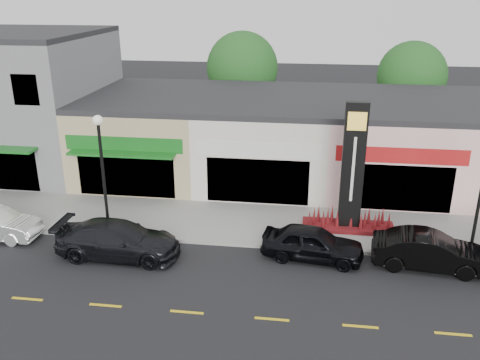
{
  "coord_description": "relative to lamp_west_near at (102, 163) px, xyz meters",
  "views": [
    {
      "loc": [
        0.88,
        -17.65,
        10.73
      ],
      "look_at": [
        -2.06,
        4.0,
        2.4
      ],
      "focal_mm": 38.0,
      "sensor_mm": 36.0,
      "label": 1
    }
  ],
  "objects": [
    {
      "name": "shop_cream",
      "position": [
        6.5,
        8.97,
        -1.08
      ],
      "size": [
        7.0,
        10.01,
        4.8
      ],
      "color": "beige",
      "rests_on": "ground"
    },
    {
      "name": "ground",
      "position": [
        8.0,
        -2.5,
        -3.48
      ],
      "size": [
        120.0,
        120.0,
        0.0
      ],
      "primitive_type": "plane",
      "color": "black",
      "rests_on": "ground"
    },
    {
      "name": "car_black_sedan",
      "position": [
        9.35,
        -1.07,
        -2.76
      ],
      "size": [
        2.25,
        4.42,
        1.44
      ],
      "primitive_type": "imported",
      "rotation": [
        0.0,
        0.0,
        1.44
      ],
      "color": "black",
      "rests_on": "ground"
    },
    {
      "name": "building_grey_2story",
      "position": [
        -10.0,
        8.98,
        0.67
      ],
      "size": [
        12.0,
        10.95,
        8.3
      ],
      "color": "slate",
      "rests_on": "ground"
    },
    {
      "name": "sidewalk",
      "position": [
        8.0,
        1.85,
        -3.4
      ],
      "size": [
        52.0,
        4.3,
        0.15
      ],
      "primitive_type": "cube",
      "color": "gray",
      "rests_on": "ground"
    },
    {
      "name": "tree_rear_mid",
      "position": [
        16.0,
        17.0,
        1.41
      ],
      "size": [
        4.8,
        4.8,
        7.29
      ],
      "color": "#382619",
      "rests_on": "ground"
    },
    {
      "name": "shop_pink_w",
      "position": [
        13.5,
        8.97,
        -1.08
      ],
      "size": [
        7.0,
        10.01,
        4.8
      ],
      "color": "#FAC0BE",
      "rests_on": "ground"
    },
    {
      "name": "lamp_west_near",
      "position": [
        0.0,
        0.0,
        0.0
      ],
      "size": [
        0.44,
        0.44,
        5.47
      ],
      "color": "black",
      "rests_on": "sidewalk"
    },
    {
      "name": "shop_beige",
      "position": [
        -0.5,
        8.96,
        -1.08
      ],
      "size": [
        7.0,
        10.85,
        4.8
      ],
      "color": "tan",
      "rests_on": "ground"
    },
    {
      "name": "car_dark_sedan",
      "position": [
        1.22,
        -1.95,
        -2.72
      ],
      "size": [
        2.2,
        5.27,
        1.52
      ],
      "primitive_type": "imported",
      "rotation": [
        0.0,
        0.0,
        1.56
      ],
      "color": "black",
      "rests_on": "ground"
    },
    {
      "name": "tree_rear_west",
      "position": [
        4.0,
        17.0,
        1.74
      ],
      "size": [
        5.2,
        5.2,
        7.83
      ],
      "color": "#382619",
      "rests_on": "ground"
    },
    {
      "name": "pylon_sign",
      "position": [
        11.0,
        1.7,
        -1.2
      ],
      "size": [
        4.2,
        1.3,
        6.0
      ],
      "color": "#5A100F",
      "rests_on": "sidewalk"
    },
    {
      "name": "curb",
      "position": [
        8.0,
        -0.4,
        -3.4
      ],
      "size": [
        52.0,
        0.2,
        0.15
      ],
      "primitive_type": "cube",
      "color": "gray",
      "rests_on": "ground"
    },
    {
      "name": "car_black_conv",
      "position": [
        14.04,
        -1.2,
        -2.73
      ],
      "size": [
        2.03,
        4.69,
        1.5
      ],
      "primitive_type": "imported",
      "rotation": [
        0.0,
        0.0,
        1.47
      ],
      "color": "black",
      "rests_on": "ground"
    }
  ]
}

